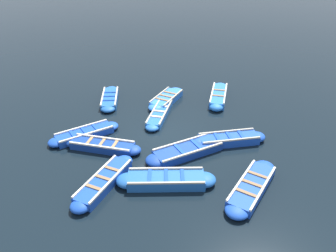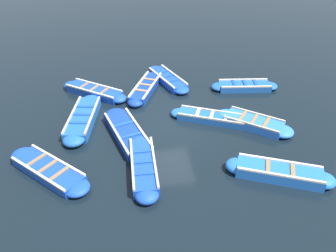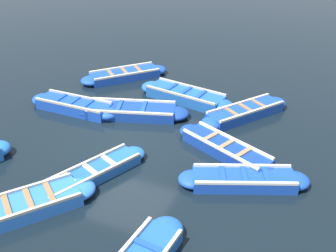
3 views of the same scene
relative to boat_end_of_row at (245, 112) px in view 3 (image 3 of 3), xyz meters
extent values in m
plane|color=black|center=(3.09, -2.93, -0.18)|extent=(120.00, 120.00, 0.00)
cube|color=#1947B7|center=(0.00, 0.00, -0.01)|extent=(2.81, 2.31, 0.35)
ellipsoid|color=#1947B7|center=(-1.17, 0.82, -0.01)|extent=(1.06, 1.05, 0.35)
ellipsoid|color=#1947B7|center=(1.17, -0.82, -0.01)|extent=(1.06, 1.05, 0.35)
cube|color=silver|center=(-0.21, -0.30, 0.20)|extent=(2.34, 1.68, 0.07)
cube|color=silver|center=(0.21, 0.30, 0.20)|extent=(2.34, 1.68, 0.07)
cube|color=olive|center=(-0.50, 0.35, 0.19)|extent=(0.53, 0.66, 0.04)
cube|color=olive|center=(0.00, 0.00, 0.19)|extent=(0.53, 0.66, 0.04)
cube|color=olive|center=(0.50, -0.35, 0.19)|extent=(0.53, 0.66, 0.04)
cube|color=#1947B7|center=(1.99, -5.74, 0.01)|extent=(0.86, 2.75, 0.37)
ellipsoid|color=#1947B7|center=(1.98, -4.37, 0.01)|extent=(0.79, 0.81, 0.37)
ellipsoid|color=#1947B7|center=(1.99, -7.11, 0.01)|extent=(0.79, 0.81, 0.37)
cube|color=#B2AD9E|center=(1.60, -5.74, 0.23)|extent=(0.09, 2.69, 0.07)
cube|color=#B2AD9E|center=(2.37, -5.74, 0.23)|extent=(0.09, 2.69, 0.07)
cube|color=#1947B7|center=(1.99, -5.15, 0.21)|extent=(0.75, 0.14, 0.04)
cube|color=#1947B7|center=(1.99, -5.74, 0.21)|extent=(0.75, 0.14, 0.04)
cube|color=#1947B7|center=(1.99, -6.32, 0.21)|extent=(0.75, 0.14, 0.04)
cube|color=#1947B7|center=(3.74, 0.88, -0.02)|extent=(1.80, 2.80, 0.32)
ellipsoid|color=#1947B7|center=(3.23, 2.12, -0.02)|extent=(1.02, 1.03, 0.32)
ellipsoid|color=#1947B7|center=(4.25, -0.36, -0.02)|extent=(1.02, 1.03, 0.32)
cube|color=silver|center=(3.39, 0.73, 0.17)|extent=(1.08, 2.46, 0.07)
cube|color=silver|center=(4.09, 1.02, 0.17)|extent=(1.08, 2.46, 0.07)
cube|color=#1947B7|center=(3.52, 1.41, 0.16)|extent=(0.74, 0.41, 0.04)
cube|color=#1947B7|center=(3.74, 0.88, 0.16)|extent=(0.74, 0.41, 0.04)
cube|color=#1947B7|center=(3.96, 0.35, 0.16)|extent=(0.74, 0.41, 0.04)
cube|color=navy|center=(2.52, 0.04, -0.01)|extent=(1.88, 2.96, 0.34)
ellipsoid|color=navy|center=(3.10, 1.36, -0.01)|extent=(0.96, 0.98, 0.34)
ellipsoid|color=navy|center=(1.94, -1.28, -0.01)|extent=(0.96, 0.98, 0.34)
cube|color=silver|center=(2.20, 0.18, 0.19)|extent=(1.21, 2.62, 0.07)
cube|color=silver|center=(2.85, -0.10, 0.19)|extent=(1.21, 2.62, 0.07)
cube|color=#9E7A51|center=(2.77, 0.60, 0.18)|extent=(0.69, 0.41, 0.04)
cube|color=#9E7A51|center=(2.52, 0.04, 0.18)|extent=(0.69, 0.41, 0.04)
cube|color=#9E7A51|center=(2.28, -0.52, 0.18)|extent=(0.69, 0.41, 0.04)
cube|color=#1E59AD|center=(-0.36, -2.37, 0.01)|extent=(1.42, 3.08, 0.39)
ellipsoid|color=#1E59AD|center=(-0.12, -0.91, 0.01)|extent=(1.02, 1.04, 0.39)
ellipsoid|color=#1E59AD|center=(-0.60, -3.84, 0.01)|extent=(1.02, 1.04, 0.39)
cube|color=#B2AD9E|center=(-0.80, -2.30, 0.25)|extent=(0.54, 2.88, 0.07)
cube|color=#B2AD9E|center=(0.07, -2.44, 0.25)|extent=(0.54, 2.88, 0.07)
cube|color=#1947B7|center=(-0.26, -1.75, 0.23)|extent=(0.86, 0.27, 0.04)
cube|color=#1947B7|center=(-0.36, -2.37, 0.23)|extent=(0.86, 0.27, 0.04)
cube|color=#1947B7|center=(-0.46, -3.00, 0.23)|extent=(0.86, 0.27, 0.04)
cube|color=blue|center=(6.79, -3.65, -0.01)|extent=(2.48, 2.22, 0.34)
ellipsoid|color=blue|center=(5.84, -2.92, -0.01)|extent=(1.29, 1.28, 0.34)
cube|color=#B2AD9E|center=(6.51, -4.00, 0.19)|extent=(1.90, 1.48, 0.07)
cube|color=#B2AD9E|center=(7.06, -3.29, 0.19)|extent=(1.90, 1.48, 0.07)
cube|color=olive|center=(6.39, -3.34, 0.18)|extent=(0.64, 0.77, 0.04)
cube|color=olive|center=(6.79, -3.65, 0.18)|extent=(0.64, 0.77, 0.04)
cube|color=olive|center=(7.19, -3.95, 0.18)|extent=(0.64, 0.77, 0.04)
cube|color=#1E59AD|center=(5.13, -2.99, -0.04)|extent=(2.95, 1.85, 0.28)
ellipsoid|color=#1E59AD|center=(3.80, -2.41, -0.04)|extent=(0.94, 0.93, 0.28)
ellipsoid|color=#1E59AD|center=(6.45, -3.56, -0.04)|extent=(0.94, 0.93, 0.28)
cube|color=#B2AD9E|center=(4.99, -3.30, 0.14)|extent=(2.63, 1.20, 0.07)
cube|color=#B2AD9E|center=(5.26, -2.67, 0.14)|extent=(2.63, 1.20, 0.07)
cube|color=beige|center=(4.57, -2.74, 0.12)|extent=(0.40, 0.67, 0.04)
cube|color=beige|center=(5.13, -2.99, 0.12)|extent=(0.40, 0.67, 0.04)
cube|color=beige|center=(5.69, -3.23, 0.12)|extent=(0.40, 0.67, 0.04)
cube|color=#1947B7|center=(-1.31, -5.50, -0.02)|extent=(2.74, 2.63, 0.33)
ellipsoid|color=#1947B7|center=(-2.36, -4.53, -0.02)|extent=(1.24, 1.24, 0.33)
ellipsoid|color=#1947B7|center=(-0.26, -6.47, -0.02)|extent=(1.24, 1.24, 0.33)
cube|color=silver|center=(-1.60, -5.81, 0.19)|extent=(2.12, 1.96, 0.07)
cube|color=silver|center=(-1.02, -5.18, 0.19)|extent=(2.12, 1.96, 0.07)
cube|color=olive|center=(-1.76, -5.08, 0.17)|extent=(0.66, 0.70, 0.04)
cube|color=olive|center=(-1.31, -5.50, 0.17)|extent=(0.66, 0.70, 0.04)
cube|color=olive|center=(-0.86, -5.91, 0.17)|extent=(0.66, 0.70, 0.04)
cube|color=navy|center=(1.49, -3.67, -0.01)|extent=(1.90, 3.22, 0.34)
ellipsoid|color=navy|center=(1.03, -2.22, -0.01)|extent=(1.19, 1.21, 0.34)
ellipsoid|color=navy|center=(1.96, -5.13, -0.01)|extent=(1.19, 1.21, 0.34)
cube|color=beige|center=(1.04, -3.82, 0.19)|extent=(0.99, 2.88, 0.07)
cube|color=beige|center=(1.94, -3.53, 0.19)|extent=(0.99, 2.88, 0.07)
cube|color=#1947B7|center=(1.36, -3.26, 0.18)|extent=(0.90, 0.41, 0.04)
cube|color=#1947B7|center=(1.63, -4.09, 0.18)|extent=(0.90, 0.41, 0.04)
ellipsoid|color=#1E59AD|center=(6.21, -0.29, -0.03)|extent=(0.90, 0.87, 0.30)
cube|color=#1947B7|center=(6.93, -0.36, 0.14)|extent=(0.22, 0.77, 0.04)
camera|label=1|loc=(-10.08, -0.70, 8.25)|focal=35.00mm
camera|label=2|loc=(1.68, -14.42, 7.78)|focal=35.00mm
camera|label=3|loc=(12.15, 2.34, 6.41)|focal=42.00mm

